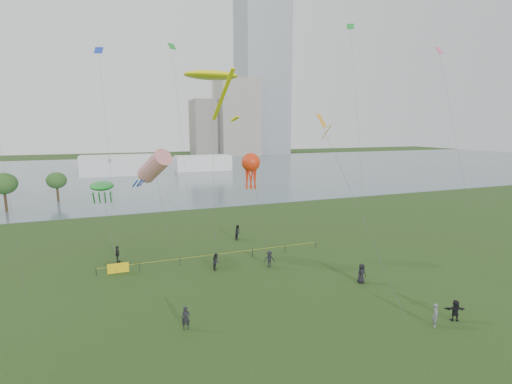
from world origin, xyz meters
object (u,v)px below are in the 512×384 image
object	(u,v)px
fence	(159,263)
kite_flyer	(436,315)
kite_octopus	(251,163)
kite_stingray	(211,76)

from	to	relation	value
fence	kite_flyer	world-z (taller)	kite_flyer
fence	kite_octopus	world-z (taller)	kite_octopus
kite_octopus	kite_flyer	bearing A→B (deg)	-55.07
fence	kite_stingray	distance (m)	19.75
kite_flyer	kite_octopus	distance (m)	22.38
kite_stingray	kite_octopus	distance (m)	9.84
fence	kite_stingray	world-z (taller)	kite_stingray
kite_flyer	kite_stingray	world-z (taller)	kite_stingray
kite_stingray	kite_octopus	world-z (taller)	kite_stingray
kite_stingray	kite_octopus	bearing A→B (deg)	13.45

